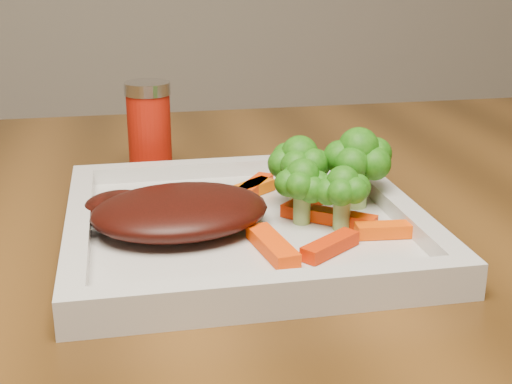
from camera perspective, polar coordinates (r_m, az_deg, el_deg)
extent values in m
cube|color=silver|center=(0.56, -1.00, -3.05)|extent=(0.27, 0.27, 0.01)
ellipsoid|color=#3A0C08|center=(0.55, -6.08, -1.52)|extent=(0.15, 0.12, 0.03)
cube|color=red|center=(0.51, 5.95, -4.31)|extent=(0.05, 0.04, 0.01)
cube|color=#FF4E04|center=(0.54, 10.81, -2.98)|extent=(0.06, 0.02, 0.01)
cube|color=#FF4004|center=(0.51, 1.31, -4.31)|extent=(0.03, 0.07, 0.01)
cube|color=#D03F03|center=(0.63, 7.81, 0.34)|extent=(0.05, 0.03, 0.01)
cube|color=#F86704|center=(0.61, -0.90, 0.08)|extent=(0.06, 0.05, 0.01)
cube|color=#FC3704|center=(0.56, 6.92, -2.11)|extent=(0.05, 0.04, 0.01)
cube|color=red|center=(0.59, 3.85, -0.94)|extent=(0.05, 0.04, 0.01)
cylinder|color=#A21609|center=(0.72, -8.53, 5.08)|extent=(0.05, 0.05, 0.09)
cube|color=#EF3603|center=(0.63, -0.10, 0.43)|extent=(0.04, 0.05, 0.01)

